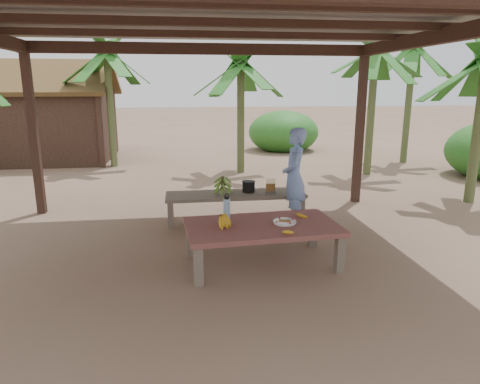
{
  "coord_description": "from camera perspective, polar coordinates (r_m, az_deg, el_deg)",
  "views": [
    {
      "loc": [
        -0.4,
        -5.1,
        2.1
      ],
      "look_at": [
        0.31,
        0.1,
        0.8
      ],
      "focal_mm": 32.0,
      "sensor_mm": 36.0,
      "label": 1
    }
  ],
  "objects": [
    {
      "name": "ground",
      "position": [
        5.53,
        -3.1,
        -8.43
      ],
      "size": [
        80.0,
        80.0,
        0.0
      ],
      "primitive_type": "plane",
      "color": "brown",
      "rests_on": "ground"
    },
    {
      "name": "pavilion",
      "position": [
        5.15,
        -3.68,
        21.44
      ],
      "size": [
        6.6,
        5.6,
        2.95
      ],
      "color": "black",
      "rests_on": "ground"
    },
    {
      "name": "work_table",
      "position": [
        5.14,
        2.96,
        -5.02
      ],
      "size": [
        1.87,
        1.13,
        0.5
      ],
      "rotation": [
        0.0,
        0.0,
        0.07
      ],
      "color": "brown",
      "rests_on": "ground"
    },
    {
      "name": "bench",
      "position": [
        6.8,
        -0.59,
        -0.62
      ],
      "size": [
        2.2,
        0.61,
        0.45
      ],
      "rotation": [
        0.0,
        0.0,
        0.01
      ],
      "color": "brown",
      "rests_on": "ground"
    },
    {
      "name": "ripe_banana_bunch",
      "position": [
        5.03,
        -2.63,
        -3.74
      ],
      "size": [
        0.3,
        0.27,
        0.16
      ],
      "primitive_type": null,
      "rotation": [
        0.0,
        0.0,
        -0.2
      ],
      "color": "yellow",
      "rests_on": "work_table"
    },
    {
      "name": "plate",
      "position": [
        5.17,
        5.97,
        -4.0
      ],
      "size": [
        0.28,
        0.28,
        0.04
      ],
      "color": "white",
      "rests_on": "work_table"
    },
    {
      "name": "loose_banana_front",
      "position": [
        4.81,
        6.42,
        -5.35
      ],
      "size": [
        0.15,
        0.07,
        0.04
      ],
      "primitive_type": "ellipsoid",
      "rotation": [
        0.0,
        0.0,
        1.74
      ],
      "color": "yellow",
      "rests_on": "work_table"
    },
    {
      "name": "loose_banana_side",
      "position": [
        5.43,
        8.21,
        -3.14
      ],
      "size": [
        0.15,
        0.14,
        0.04
      ],
      "primitive_type": "ellipsoid",
      "rotation": [
        0.0,
        0.0,
        0.83
      ],
      "color": "yellow",
      "rests_on": "work_table"
    },
    {
      "name": "water_flask",
      "position": [
        5.33,
        -1.77,
        -2.1
      ],
      "size": [
        0.09,
        0.09,
        0.32
      ],
      "color": "teal",
      "rests_on": "work_table"
    },
    {
      "name": "green_banana_stalk",
      "position": [
        6.73,
        -2.31,
        0.99
      ],
      "size": [
        0.26,
        0.26,
        0.29
      ],
      "primitive_type": null,
      "rotation": [
        0.0,
        0.0,
        0.01
      ],
      "color": "#598C2D",
      "rests_on": "bench"
    },
    {
      "name": "cooking_pot",
      "position": [
        6.86,
        1.15,
        0.71
      ],
      "size": [
        0.2,
        0.2,
        0.17
      ],
      "primitive_type": "cylinder",
      "color": "black",
      "rests_on": "bench"
    },
    {
      "name": "skewer_rack",
      "position": [
        6.8,
        4.11,
        0.87
      ],
      "size": [
        0.18,
        0.08,
        0.24
      ],
      "primitive_type": null,
      "rotation": [
        0.0,
        0.0,
        0.01
      ],
      "color": "#A57F47",
      "rests_on": "bench"
    },
    {
      "name": "woman",
      "position": [
        6.58,
        7.23,
        1.98
      ],
      "size": [
        0.48,
        0.62,
        1.51
      ],
      "primitive_type": "imported",
      "rotation": [
        0.0,
        0.0,
        -1.8
      ],
      "color": "#7594DE",
      "rests_on": "ground"
    },
    {
      "name": "hut",
      "position": [
        13.77,
        -25.38,
        8.45
      ],
      "size": [
        4.4,
        3.43,
        2.85
      ],
      "color": "black",
      "rests_on": "ground"
    },
    {
      "name": "banana_plant_ne",
      "position": [
        10.79,
        17.54,
        16.49
      ],
      "size": [
        1.8,
        1.8,
        3.19
      ],
      "color": "#596638",
      "rests_on": "ground"
    },
    {
      "name": "banana_plant_n",
      "position": [
        10.54,
        0.1,
        15.55
      ],
      "size": [
        1.8,
        1.8,
        2.88
      ],
      "color": "#596638",
      "rests_on": "ground"
    },
    {
      "name": "banana_plant_nw",
      "position": [
        11.87,
        -17.3,
        16.23
      ],
      "size": [
        1.8,
        1.8,
        3.19
      ],
      "color": "#596638",
      "rests_on": "ground"
    },
    {
      "name": "banana_plant_far",
      "position": [
        12.87,
        22.03,
        16.33
      ],
      "size": [
        1.8,
        1.8,
        3.35
      ],
      "color": "#596638",
      "rests_on": "ground"
    }
  ]
}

